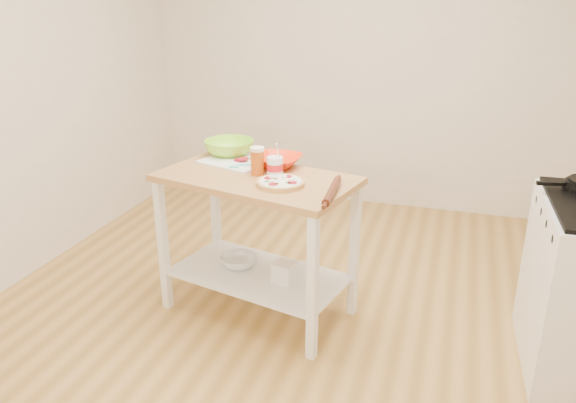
# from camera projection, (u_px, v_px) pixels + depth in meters

# --- Properties ---
(room_shell) EXTENTS (4.04, 4.54, 2.74)m
(room_shell) POSITION_uv_depth(u_px,v_px,m) (293.00, 106.00, 2.93)
(room_shell) COLOR #B88A43
(room_shell) RESTS_ON ground
(prep_island) EXTENTS (1.26, 0.87, 0.90)m
(prep_island) POSITION_uv_depth(u_px,v_px,m) (257.00, 216.00, 3.36)
(prep_island) COLOR #B28249
(prep_island) RESTS_ON ground
(pizza) EXTENTS (0.27, 0.27, 0.04)m
(pizza) POSITION_uv_depth(u_px,v_px,m) (280.00, 182.00, 3.12)
(pizza) COLOR tan
(pizza) RESTS_ON prep_island
(cutting_board) EXTENTS (0.47, 0.41, 0.04)m
(cutting_board) POSITION_uv_depth(u_px,v_px,m) (235.00, 161.00, 3.53)
(cutting_board) COLOR white
(cutting_board) RESTS_ON prep_island
(spatula) EXTENTS (0.13, 0.11, 0.01)m
(spatula) POSITION_uv_depth(u_px,v_px,m) (240.00, 166.00, 3.41)
(spatula) COLOR #44CBBA
(spatula) RESTS_ON cutting_board
(knife) EXTENTS (0.27, 0.08, 0.01)m
(knife) POSITION_uv_depth(u_px,v_px,m) (232.00, 155.00, 3.62)
(knife) COLOR silver
(knife) RESTS_ON cutting_board
(orange_bowl) EXTENTS (0.31, 0.31, 0.07)m
(orange_bowl) POSITION_uv_depth(u_px,v_px,m) (277.00, 161.00, 3.43)
(orange_bowl) COLOR #FF3710
(orange_bowl) RESTS_ON prep_island
(green_bowl) EXTENTS (0.42, 0.42, 0.10)m
(green_bowl) POSITION_uv_depth(u_px,v_px,m) (229.00, 148.00, 3.66)
(green_bowl) COLOR #92E12E
(green_bowl) RESTS_ON prep_island
(beer_pint) EXTENTS (0.08, 0.08, 0.17)m
(beer_pint) POSITION_uv_depth(u_px,v_px,m) (257.00, 161.00, 3.27)
(beer_pint) COLOR #BA4F0F
(beer_pint) RESTS_ON prep_island
(yogurt_tub) EXTENTS (0.10, 0.10, 0.21)m
(yogurt_tub) POSITION_uv_depth(u_px,v_px,m) (275.00, 167.00, 3.25)
(yogurt_tub) COLOR white
(yogurt_tub) RESTS_ON prep_island
(rolling_pin) EXTENTS (0.07, 0.38, 0.04)m
(rolling_pin) POSITION_uv_depth(u_px,v_px,m) (332.00, 192.00, 2.96)
(rolling_pin) COLOR #542313
(rolling_pin) RESTS_ON prep_island
(shelf_glass_bowl) EXTENTS (0.32, 0.32, 0.07)m
(shelf_glass_bowl) POSITION_uv_depth(u_px,v_px,m) (239.00, 261.00, 3.57)
(shelf_glass_bowl) COLOR silver
(shelf_glass_bowl) RESTS_ON prep_island
(shelf_bin) EXTENTS (0.15, 0.15, 0.12)m
(shelf_bin) POSITION_uv_depth(u_px,v_px,m) (285.00, 272.00, 3.39)
(shelf_bin) COLOR white
(shelf_bin) RESTS_ON prep_island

